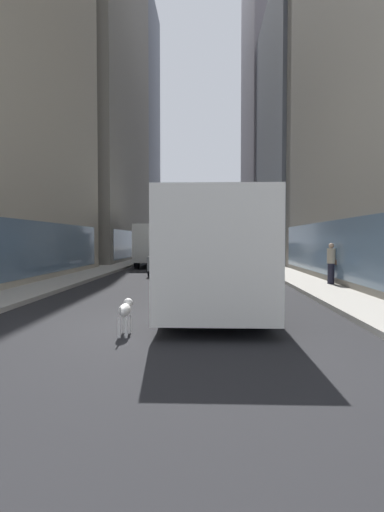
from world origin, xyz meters
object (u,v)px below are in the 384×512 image
Objects in this scene: car_silver_sedan at (209,249)px; car_blue_hatchback at (233,256)px; dalmatian_dog at (125,310)px; box_truck at (156,244)px; car_grey_wagon at (169,260)px; transit_bus at (213,246)px; car_black_suv at (209,253)px; pedestrian_with_handbag at (331,263)px.

car_silver_sedan and car_blue_hatchback have the same top height.
car_blue_hatchback is 4.22× the size of dalmatian_dog.
car_silver_sedan is 0.58× the size of box_truck.
box_truck is at bearing 103.03° from car_grey_wagon.
car_grey_wagon is (-2.40, 10.08, -0.95)m from transit_bus.
car_blue_hatchback is (1.60, -21.93, -0.00)m from car_silver_sedan.
car_black_suv is 1.02× the size of car_grey_wagon.
car_silver_sedan is 0.97× the size of car_grey_wagon.
car_grey_wagon is at bearing -76.97° from box_truck.
transit_bus is 37.16m from car_silver_sedan.
pedestrian_with_handbag is (7.37, -6.39, 0.19)m from car_grey_wagon.
car_blue_hatchback reaches higher than dalmatian_dog.
box_truck is 7.79× the size of dalmatian_dog.
car_black_suv is at bearing 105.69° from pedestrian_with_handbag.
car_blue_hatchback is 12.01m from pedestrian_with_handbag.
car_silver_sedan is at bearing 90.00° from car_black_suv.
car_black_suv is at bearing 85.94° from dalmatian_dog.
box_truck reaches higher than car_grey_wagon.
transit_bus reaches higher than car_silver_sedan.
car_silver_sedan is at bearing 87.45° from dalmatian_dog.
pedestrian_with_handbag reaches higher than car_grey_wagon.
car_silver_sedan is 1.07× the size of car_blue_hatchback.
car_blue_hatchback is (1.60, 15.21, -0.96)m from transit_bus.
car_grey_wagon is 4.64× the size of dalmatian_dog.
pedestrian_with_handbag is at bearing -40.93° from car_grey_wagon.
car_black_suv is (0.00, 21.39, -0.95)m from transit_bus.
car_black_suv and car_grey_wagon have the same top height.
transit_bus is at bearing -96.00° from car_blue_hatchback.
pedestrian_with_handbag reaches higher than car_black_suv.
car_black_suv is at bearing 78.02° from car_grey_wagon.
pedestrian_with_handbag is (8.97, -13.31, -0.65)m from box_truck.
transit_bus is 1.54× the size of box_truck.
car_blue_hatchback is at bearing 52.07° from car_grey_wagon.
transit_bus is at bearing -76.76° from box_truck.
car_blue_hatchback is at bearing 80.28° from dalmatian_dog.
car_silver_sedan is at bearing 84.93° from car_grey_wagon.
box_truck is at bearing 95.49° from dalmatian_dog.
dalmatian_dog is at bearing -110.28° from transit_bus.
car_black_suv is 0.60× the size of box_truck.
pedestrian_with_handbag is at bearing -73.69° from car_blue_hatchback.
car_black_suv is 6.38m from car_blue_hatchback.
car_silver_sedan is 42.27m from dalmatian_dog.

